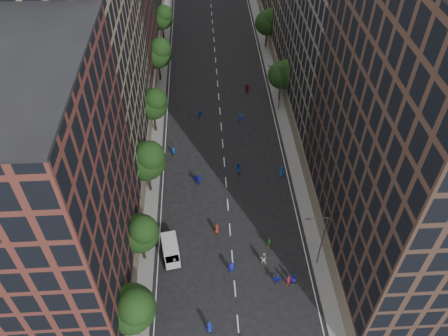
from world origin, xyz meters
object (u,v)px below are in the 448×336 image
object	(u,v)px
cargo_van	(171,250)
skater_0	(209,327)
streetlamp_far	(279,85)
streetlamp_near	(321,239)
skater_2	(293,279)

from	to	relation	value
cargo_van	skater_0	distance (m)	11.35
streetlamp_far	streetlamp_near	bearing A→B (deg)	-90.00
cargo_van	streetlamp_near	bearing A→B (deg)	-16.78
streetlamp_near	streetlamp_far	world-z (taller)	same
streetlamp_far	cargo_van	world-z (taller)	streetlamp_far
skater_0	cargo_van	bearing A→B (deg)	-41.35
skater_0	skater_2	world-z (taller)	skater_0
cargo_van	skater_0	size ratio (longest dim) A/B	2.58
cargo_van	skater_2	bearing A→B (deg)	-27.82
cargo_van	skater_2	xyz separation A→B (m)	(14.92, -4.86, -0.35)
cargo_van	skater_0	xyz separation A→B (m)	(4.57, -10.38, -0.33)
streetlamp_near	skater_2	bearing A→B (deg)	-141.22
skater_0	streetlamp_near	bearing A→B (deg)	-124.21
skater_2	skater_0	bearing A→B (deg)	35.03
streetlamp_far	skater_2	size ratio (longest dim) A/B	5.13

